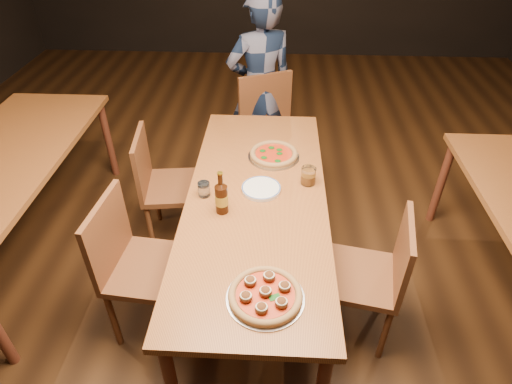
{
  "coord_description": "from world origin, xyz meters",
  "views": [
    {
      "loc": [
        0.1,
        -1.93,
        2.26
      ],
      "look_at": [
        0.0,
        -0.05,
        0.82
      ],
      "focal_mm": 30.0,
      "sensor_mm": 36.0,
      "label": 1
    }
  ],
  "objects_px": {
    "chair_end": "(274,136)",
    "beer_bottle": "(222,198)",
    "pizza_meatball": "(265,295)",
    "plate_stack": "(261,189)",
    "chair_main_sw": "(175,186)",
    "water_glass": "(204,189)",
    "diner": "(260,89)",
    "chair_main_nw": "(150,268)",
    "table_main": "(256,206)",
    "pizza_margherita": "(274,154)",
    "chair_main_e": "(360,275)",
    "amber_glass": "(308,176)",
    "table_left": "(1,169)"
  },
  "relations": [
    {
      "from": "table_main",
      "to": "amber_glass",
      "type": "xyz_separation_m",
      "value": [
        0.3,
        0.15,
        0.13
      ]
    },
    {
      "from": "table_main",
      "to": "pizza_margherita",
      "type": "relative_size",
      "value": 5.99
    },
    {
      "from": "chair_main_sw",
      "to": "water_glass",
      "type": "distance_m",
      "value": 0.66
    },
    {
      "from": "pizza_meatball",
      "to": "plate_stack",
      "type": "height_order",
      "value": "pizza_meatball"
    },
    {
      "from": "chair_main_nw",
      "to": "chair_main_e",
      "type": "bearing_deg",
      "value": -82.91
    },
    {
      "from": "chair_main_sw",
      "to": "diner",
      "type": "relative_size",
      "value": 0.58
    },
    {
      "from": "table_main",
      "to": "pizza_margherita",
      "type": "distance_m",
      "value": 0.44
    },
    {
      "from": "table_left",
      "to": "plate_stack",
      "type": "distance_m",
      "value": 1.74
    },
    {
      "from": "chair_end",
      "to": "plate_stack",
      "type": "distance_m",
      "value": 1.12
    },
    {
      "from": "pizza_meatball",
      "to": "plate_stack",
      "type": "xyz_separation_m",
      "value": [
        -0.05,
        0.79,
        -0.01
      ]
    },
    {
      "from": "table_main",
      "to": "amber_glass",
      "type": "relative_size",
      "value": 18.46
    },
    {
      "from": "plate_stack",
      "to": "pizza_meatball",
      "type": "bearing_deg",
      "value": -86.28
    },
    {
      "from": "table_left",
      "to": "chair_main_e",
      "type": "distance_m",
      "value": 2.38
    },
    {
      "from": "chair_main_e",
      "to": "diner",
      "type": "relative_size",
      "value": 0.57
    },
    {
      "from": "table_main",
      "to": "table_left",
      "type": "distance_m",
      "value": 1.73
    },
    {
      "from": "chair_main_e",
      "to": "water_glass",
      "type": "distance_m",
      "value": 1.0
    },
    {
      "from": "chair_end",
      "to": "amber_glass",
      "type": "relative_size",
      "value": 9.11
    },
    {
      "from": "table_main",
      "to": "plate_stack",
      "type": "relative_size",
      "value": 8.74
    },
    {
      "from": "pizza_margherita",
      "to": "plate_stack",
      "type": "distance_m",
      "value": 0.37
    },
    {
      "from": "chair_main_e",
      "to": "plate_stack",
      "type": "bearing_deg",
      "value": -111.21
    },
    {
      "from": "beer_bottle",
      "to": "amber_glass",
      "type": "relative_size",
      "value": 2.32
    },
    {
      "from": "table_left",
      "to": "chair_end",
      "type": "relative_size",
      "value": 2.03
    },
    {
      "from": "pizza_meatball",
      "to": "water_glass",
      "type": "bearing_deg",
      "value": 117.49
    },
    {
      "from": "pizza_margherita",
      "to": "water_glass",
      "type": "height_order",
      "value": "water_glass"
    },
    {
      "from": "pizza_margherita",
      "to": "water_glass",
      "type": "bearing_deg",
      "value": -132.51
    },
    {
      "from": "diner",
      "to": "chair_end",
      "type": "bearing_deg",
      "value": 93.19
    },
    {
      "from": "table_left",
      "to": "beer_bottle",
      "type": "bearing_deg",
      "value": -16.24
    },
    {
      "from": "plate_stack",
      "to": "diner",
      "type": "xyz_separation_m",
      "value": [
        -0.06,
        1.36,
        0.02
      ]
    },
    {
      "from": "chair_main_nw",
      "to": "chair_main_e",
      "type": "xyz_separation_m",
      "value": [
        1.17,
        0.03,
        -0.03
      ]
    },
    {
      "from": "pizza_margherita",
      "to": "pizza_meatball",
      "type": "bearing_deg",
      "value": -90.77
    },
    {
      "from": "chair_main_sw",
      "to": "chair_end",
      "type": "xyz_separation_m",
      "value": [
        0.7,
        0.67,
        0.04
      ]
    },
    {
      "from": "chair_main_sw",
      "to": "amber_glass",
      "type": "height_order",
      "value": "chair_main_sw"
    },
    {
      "from": "pizza_margherita",
      "to": "amber_glass",
      "type": "height_order",
      "value": "amber_glass"
    },
    {
      "from": "chair_main_e",
      "to": "beer_bottle",
      "type": "distance_m",
      "value": 0.88
    },
    {
      "from": "water_glass",
      "to": "diner",
      "type": "relative_size",
      "value": 0.06
    },
    {
      "from": "pizza_margherita",
      "to": "chair_end",
      "type": "bearing_deg",
      "value": 90.0
    },
    {
      "from": "water_glass",
      "to": "diner",
      "type": "height_order",
      "value": "diner"
    },
    {
      "from": "pizza_meatball",
      "to": "chair_main_sw",
      "type": "bearing_deg",
      "value": 119.7
    },
    {
      "from": "chair_main_sw",
      "to": "chair_main_e",
      "type": "bearing_deg",
      "value": -129.37
    },
    {
      "from": "chair_end",
      "to": "beer_bottle",
      "type": "relative_size",
      "value": 3.92
    },
    {
      "from": "plate_stack",
      "to": "water_glass",
      "type": "relative_size",
      "value": 2.65
    },
    {
      "from": "table_left",
      "to": "pizza_margherita",
      "type": "distance_m",
      "value": 1.8
    },
    {
      "from": "plate_stack",
      "to": "diner",
      "type": "distance_m",
      "value": 1.36
    },
    {
      "from": "table_main",
      "to": "pizza_meatball",
      "type": "height_order",
      "value": "pizza_meatball"
    },
    {
      "from": "chair_end",
      "to": "water_glass",
      "type": "height_order",
      "value": "chair_end"
    },
    {
      "from": "amber_glass",
      "to": "table_main",
      "type": "bearing_deg",
      "value": -154.13
    },
    {
      "from": "pizza_meatball",
      "to": "plate_stack",
      "type": "bearing_deg",
      "value": 93.72
    },
    {
      "from": "chair_main_nw",
      "to": "table_main",
      "type": "bearing_deg",
      "value": -55.0
    },
    {
      "from": "pizza_margherita",
      "to": "water_glass",
      "type": "distance_m",
      "value": 0.58
    },
    {
      "from": "chair_main_nw",
      "to": "plate_stack",
      "type": "distance_m",
      "value": 0.77
    }
  ]
}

